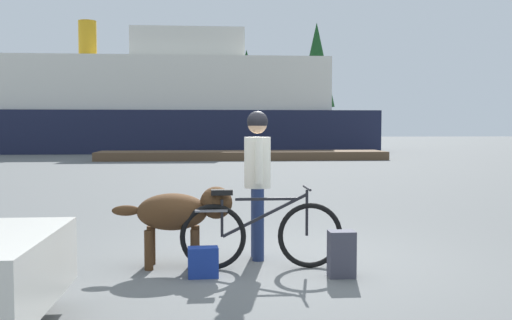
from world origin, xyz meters
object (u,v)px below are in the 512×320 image
(bicycle, at_px, (261,234))
(dog, at_px, (181,212))
(person_cyclist, at_px, (257,169))
(backpack, at_px, (342,254))
(ferry_boat, at_px, (146,107))
(handbag_pannier, at_px, (203,262))

(bicycle, relative_size, dog, 1.35)
(person_cyclist, distance_m, backpack, 1.51)
(person_cyclist, relative_size, ferry_boat, 0.06)
(person_cyclist, height_order, ferry_boat, ferry_boat)
(backpack, relative_size, handbag_pannier, 1.53)
(dog, height_order, handbag_pannier, dog)
(bicycle, relative_size, backpack, 3.71)
(backpack, bearing_deg, handbag_pannier, 175.80)
(ferry_boat, bearing_deg, handbag_pannier, -83.02)
(person_cyclist, height_order, backpack, person_cyclist)
(dog, bearing_deg, bicycle, -11.50)
(person_cyclist, distance_m, dog, 1.07)
(dog, xyz_separation_m, backpack, (1.73, -0.61, -0.38))
(ferry_boat, bearing_deg, person_cyclist, -81.64)
(handbag_pannier, bearing_deg, ferry_boat, 96.98)
(dog, relative_size, handbag_pannier, 4.23)
(ferry_boat, bearing_deg, backpack, -80.43)
(dog, bearing_deg, person_cyclist, 20.16)
(person_cyclist, height_order, handbag_pannier, person_cyclist)
(handbag_pannier, relative_size, ferry_boat, 0.01)
(bicycle, height_order, backpack, bicycle)
(handbag_pannier, xyz_separation_m, ferry_boat, (-3.84, 31.39, 2.64))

